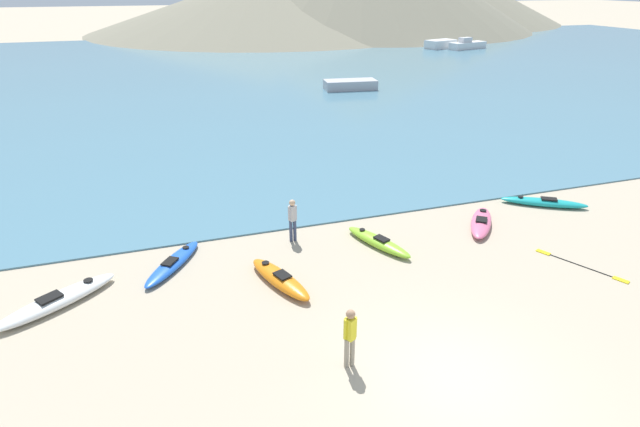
# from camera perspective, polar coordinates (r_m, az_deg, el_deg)

# --- Properties ---
(ground_plane) EXTENTS (400.00, 400.00, 0.00)m
(ground_plane) POSITION_cam_1_polar(r_m,az_deg,el_deg) (12.24, 15.43, -17.53)
(ground_plane) COLOR tan
(bay_water) EXTENTS (160.00, 70.00, 0.06)m
(bay_water) POSITION_cam_1_polar(r_m,az_deg,el_deg) (51.49, -12.01, 15.50)
(bay_water) COLOR teal
(bay_water) RESTS_ON ground_plane
(far_hill_left) EXTENTS (60.53, 60.53, 9.46)m
(far_hill_left) POSITION_cam_1_polar(r_m,az_deg,el_deg) (94.81, -6.31, 22.86)
(far_hill_left) COLOR gray
(far_hill_left) RESTS_ON ground_plane
(kayak_on_sand_0) EXTENTS (1.59, 2.80, 0.37)m
(kayak_on_sand_0) POSITION_cam_1_polar(r_m,az_deg,el_deg) (16.87, 6.67, -3.23)
(kayak_on_sand_0) COLOR #8CCC2D
(kayak_on_sand_0) RESTS_ON ground_plane
(kayak_on_sand_1) EXTENTS (2.15, 2.77, 0.30)m
(kayak_on_sand_1) POSITION_cam_1_polar(r_m,az_deg,el_deg) (16.26, -16.46, -5.46)
(kayak_on_sand_1) COLOR blue
(kayak_on_sand_1) RESTS_ON ground_plane
(kayak_on_sand_2) EXTENTS (3.22, 2.54, 0.39)m
(kayak_on_sand_2) POSITION_cam_1_polar(r_m,az_deg,el_deg) (15.59, -27.84, -8.79)
(kayak_on_sand_2) COLOR white
(kayak_on_sand_2) RESTS_ON ground_plane
(kayak_on_sand_3) EXTENTS (3.08, 2.21, 0.34)m
(kayak_on_sand_3) POSITION_cam_1_polar(r_m,az_deg,el_deg) (21.65, 24.22, 1.17)
(kayak_on_sand_3) COLOR teal
(kayak_on_sand_3) RESTS_ON ground_plane
(kayak_on_sand_4) EXTENTS (2.20, 2.52, 0.37)m
(kayak_on_sand_4) POSITION_cam_1_polar(r_m,az_deg,el_deg) (18.98, 17.93, -0.98)
(kayak_on_sand_4) COLOR #E5668C
(kayak_on_sand_4) RESTS_ON ground_plane
(kayak_on_sand_5) EXTENTS (1.57, 2.84, 0.41)m
(kayak_on_sand_5) POSITION_cam_1_polar(r_m,az_deg,el_deg) (14.78, -4.61, -7.44)
(kayak_on_sand_5) COLOR orange
(kayak_on_sand_5) RESTS_ON ground_plane
(person_near_foreground) EXTENTS (0.32, 0.27, 1.56)m
(person_near_foreground) POSITION_cam_1_polar(r_m,az_deg,el_deg) (11.54, 3.45, -13.66)
(person_near_foreground) COLOR gray
(person_near_foreground) RESTS_ON ground_plane
(person_near_waterline) EXTENTS (0.31, 0.23, 1.54)m
(person_near_waterline) POSITION_cam_1_polar(r_m,az_deg,el_deg) (16.79, -3.16, -0.48)
(person_near_waterline) COLOR #384260
(person_near_waterline) RESTS_ON ground_plane
(moored_boat_0) EXTENTS (5.64, 2.87, 1.44)m
(moored_boat_0) POSITION_cam_1_polar(r_m,az_deg,el_deg) (71.19, 16.49, 18.00)
(moored_boat_0) COLOR white
(moored_boat_0) RESTS_ON bay_water
(moored_boat_1) EXTENTS (4.39, 2.31, 0.75)m
(moored_boat_1) POSITION_cam_1_polar(r_m,az_deg,el_deg) (42.06, 3.48, 14.49)
(moored_boat_1) COLOR #B2B2B7
(moored_boat_1) RESTS_ON bay_water
(moored_boat_2) EXTENTS (3.39, 4.72, 1.80)m
(moored_boat_2) POSITION_cam_1_polar(r_m,az_deg,el_deg) (76.69, 7.31, 19.30)
(moored_boat_2) COLOR white
(moored_boat_2) RESTS_ON bay_water
(moored_boat_3) EXTENTS (4.51, 3.16, 1.05)m
(moored_boat_3) POSITION_cam_1_polar(r_m,az_deg,el_deg) (71.03, 13.61, 18.31)
(moored_boat_3) COLOR white
(moored_boat_3) RESTS_ON bay_water
(loose_paddle) EXTENTS (1.39, 2.57, 0.03)m
(loose_paddle) POSITION_cam_1_polar(r_m,az_deg,el_deg) (17.70, 27.60, -5.28)
(loose_paddle) COLOR black
(loose_paddle) RESTS_ON ground_plane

